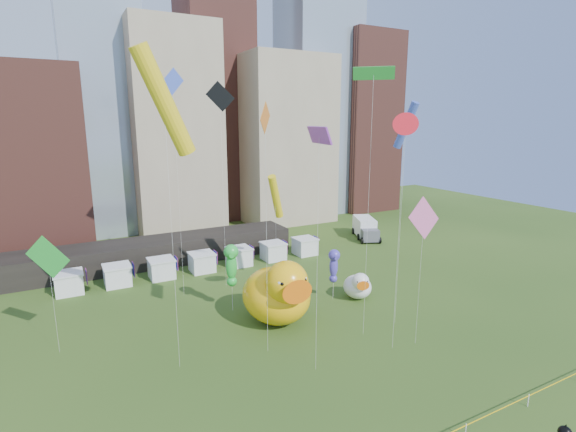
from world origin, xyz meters
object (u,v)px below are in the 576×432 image
seahorse_green (232,262)px  seahorse_purple (334,263)px  big_duck (278,292)px  box_truck (365,228)px  small_duck (358,286)px

seahorse_green → seahorse_purple: seahorse_green is taller
big_duck → seahorse_green: 5.72m
big_duck → box_truck: size_ratio=1.10×
seahorse_green → big_duck: bearing=-40.7°
small_duck → seahorse_purple: seahorse_purple is taller
big_duck → seahorse_purple: 8.06m
big_duck → box_truck: 33.26m
big_duck → seahorse_green: size_ratio=1.26×
seahorse_green → seahorse_purple: (10.48, -2.33, -1.11)m
box_truck → big_duck: bearing=-118.3°
big_duck → seahorse_purple: size_ratio=1.58×
box_truck → seahorse_purple: bearing=-111.7°
seahorse_green → box_truck: bearing=46.4°
big_duck → small_duck: big_duck is taller
big_duck → small_duck: bearing=8.9°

